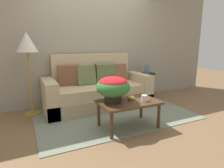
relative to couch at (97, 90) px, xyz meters
name	(u,v)px	position (x,y,z in m)	size (l,w,h in m)	color
ground_plane	(116,116)	(0.11, -0.65, -0.34)	(14.00, 14.00, 0.00)	brown
wall_back	(93,36)	(0.11, 0.46, 1.10)	(6.40, 0.12, 2.88)	gray
area_rug	(114,114)	(0.11, -0.57, -0.34)	(2.74, 1.74, 0.01)	gray
couch	(97,90)	(0.00, 0.00, 0.00)	(2.10, 0.86, 1.07)	tan
coffee_table	(129,104)	(0.06, -1.16, 0.03)	(0.90, 0.57, 0.43)	#442D1B
side_table	(147,81)	(1.27, 0.06, 0.07)	(0.38, 0.38, 0.60)	black
floor_lamp	(27,47)	(-1.24, 0.08, 0.88)	(0.37, 0.37, 1.47)	olive
potted_plant	(113,87)	(-0.17, -1.09, 0.32)	(0.50, 0.50, 0.38)	black
coffee_mug	(144,98)	(0.27, -1.27, 0.13)	(0.13, 0.09, 0.10)	white
snack_bowl	(131,98)	(0.13, -1.11, 0.12)	(0.11, 0.11, 0.06)	gold
table_vase	(147,69)	(1.27, 0.06, 0.34)	(0.12, 0.12, 0.20)	slate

